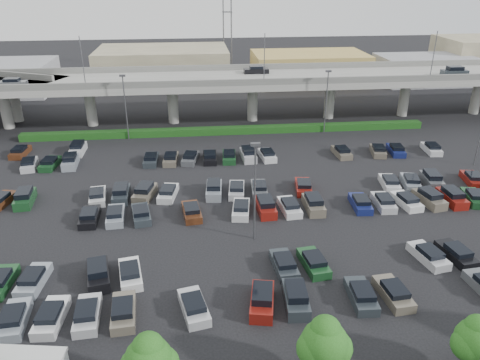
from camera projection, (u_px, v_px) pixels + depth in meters
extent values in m
plane|color=black|center=(245.00, 202.00, 54.72)|extent=(280.00, 280.00, 0.00)
cube|color=gray|center=(224.00, 81.00, 80.66)|extent=(150.00, 13.00, 1.10)
cube|color=#5C5C58|center=(227.00, 83.00, 74.57)|extent=(150.00, 0.50, 1.00)
cube|color=#5C5C58|center=(221.00, 67.00, 85.88)|extent=(150.00, 0.50, 1.00)
cylinder|color=gray|center=(6.00, 109.00, 78.75)|extent=(1.80, 1.80, 6.70)
cube|color=#5C5C58|center=(2.00, 90.00, 77.44)|extent=(2.60, 9.75, 0.50)
cylinder|color=gray|center=(91.00, 106.00, 80.09)|extent=(1.80, 1.80, 6.70)
cube|color=#5C5C58|center=(88.00, 88.00, 78.78)|extent=(2.60, 9.75, 0.50)
cylinder|color=gray|center=(173.00, 104.00, 81.42)|extent=(1.80, 1.80, 6.70)
cube|color=#5C5C58|center=(172.00, 86.00, 80.11)|extent=(2.60, 9.75, 0.50)
cylinder|color=gray|center=(253.00, 102.00, 82.76)|extent=(1.80, 1.80, 6.70)
cube|color=#5C5C58|center=(253.00, 84.00, 81.45)|extent=(2.60, 9.75, 0.50)
cylinder|color=gray|center=(330.00, 100.00, 84.09)|extent=(1.80, 1.80, 6.70)
cube|color=#5C5C58|center=(331.00, 82.00, 82.78)|extent=(2.60, 9.75, 0.50)
cylinder|color=gray|center=(404.00, 98.00, 85.42)|extent=(1.80, 1.80, 6.70)
cube|color=#5C5C58|center=(407.00, 81.00, 84.12)|extent=(2.60, 9.75, 0.50)
cylinder|color=gray|center=(477.00, 96.00, 86.76)|extent=(1.80, 1.80, 6.70)
cube|color=#5C5C58|center=(480.00, 79.00, 85.45)|extent=(2.60, 9.75, 0.50)
cube|color=#54575B|center=(12.00, 84.00, 74.31)|extent=(4.40, 1.82, 0.82)
cube|color=black|center=(12.00, 80.00, 74.04)|extent=(2.30, 1.60, 0.50)
cube|color=black|center=(256.00, 71.00, 83.55)|extent=(4.40, 1.82, 0.82)
cube|color=black|center=(256.00, 67.00, 83.29)|extent=(2.30, 1.60, 0.50)
cube|color=#2A3137|center=(454.00, 73.00, 81.31)|extent=(4.40, 1.82, 1.05)
cube|color=black|center=(455.00, 68.00, 80.97)|extent=(2.60, 1.60, 0.65)
cylinder|color=#4F5055|center=(83.00, 63.00, 71.16)|extent=(0.14, 0.14, 8.00)
cylinder|color=#4F5055|center=(264.00, 60.00, 73.82)|extent=(0.14, 0.14, 8.00)
cylinder|color=#4F5055|center=(433.00, 56.00, 76.49)|extent=(0.14, 0.14, 8.00)
cylinder|color=gray|center=(16.00, 103.00, 82.24)|extent=(1.60, 1.60, 6.70)
cube|color=#134113|center=(228.00, 130.00, 77.11)|extent=(66.00, 1.60, 1.10)
sphere|color=#215015|center=(148.00, 348.00, 28.08)|extent=(2.06, 2.06, 2.06)
sphere|color=#215015|center=(324.00, 343.00, 29.63)|extent=(3.07, 3.07, 3.07)
sphere|color=#215015|center=(334.00, 348.00, 30.01)|extent=(2.41, 2.41, 2.41)
sphere|color=#215015|center=(315.00, 349.00, 29.63)|extent=(2.41, 2.41, 2.41)
sphere|color=#215015|center=(325.00, 331.00, 29.37)|extent=(2.08, 2.08, 2.08)
sphere|color=#215015|center=(476.00, 340.00, 30.32)|extent=(2.79, 2.79, 2.79)
sphere|color=#215015|center=(468.00, 345.00, 30.32)|extent=(2.19, 2.19, 2.19)
sphere|color=#215015|center=(478.00, 329.00, 30.10)|extent=(1.89, 1.89, 1.89)
cube|color=#8A929E|center=(14.00, 320.00, 35.90)|extent=(2.16, 4.53, 0.82)
cube|color=black|center=(12.00, 315.00, 35.46)|extent=(1.78, 2.42, 0.50)
cube|color=white|center=(51.00, 317.00, 36.16)|extent=(2.09, 4.50, 0.82)
cube|color=black|center=(49.00, 313.00, 35.72)|extent=(1.74, 2.39, 0.50)
cube|color=silver|center=(88.00, 315.00, 36.43)|extent=(2.11, 4.51, 0.82)
cube|color=black|center=(86.00, 310.00, 35.98)|extent=(1.75, 2.40, 0.50)
cube|color=#696152|center=(124.00, 312.00, 36.69)|extent=(2.18, 4.54, 0.82)
cube|color=black|center=(122.00, 308.00, 36.25)|extent=(1.79, 2.43, 0.50)
cube|color=silver|center=(194.00, 308.00, 37.21)|extent=(2.72, 4.69, 0.82)
cube|color=black|center=(194.00, 303.00, 36.78)|extent=(2.06, 2.59, 0.50)
cube|color=maroon|center=(262.00, 302.00, 37.69)|extent=(2.63, 4.67, 1.05)
cube|color=black|center=(262.00, 293.00, 37.35)|extent=(2.07, 2.86, 0.65)
cube|color=#2A3137|center=(296.00, 299.00, 37.95)|extent=(2.11, 4.51, 1.05)
cube|color=black|center=(296.00, 291.00, 37.61)|extent=(1.77, 2.70, 0.65)
cube|color=#2A3137|center=(361.00, 296.00, 38.52)|extent=(2.01, 4.47, 0.82)
cube|color=black|center=(363.00, 291.00, 38.08)|extent=(1.70, 2.37, 0.50)
cube|color=#696152|center=(393.00, 294.00, 38.79)|extent=(2.18, 4.54, 0.82)
cube|color=black|center=(395.00, 289.00, 38.34)|extent=(1.79, 2.43, 0.50)
cube|color=#194722|center=(1.00, 283.00, 40.16)|extent=(1.99, 4.47, 0.82)
cube|color=#8A929E|center=(34.00, 281.00, 40.43)|extent=(2.22, 4.55, 0.82)
cube|color=black|center=(32.00, 276.00, 39.98)|extent=(1.81, 2.44, 0.50)
cube|color=black|center=(98.00, 275.00, 40.90)|extent=(2.67, 4.68, 1.05)
cube|color=black|center=(97.00, 268.00, 40.56)|extent=(2.09, 2.87, 0.65)
cube|color=white|center=(130.00, 275.00, 41.21)|extent=(2.57, 4.65, 0.82)
cube|color=black|center=(130.00, 270.00, 40.77)|extent=(1.99, 2.55, 0.50)
cube|color=#2A3137|center=(284.00, 265.00, 42.52)|extent=(2.12, 4.52, 0.82)
cube|color=black|center=(285.00, 260.00, 42.08)|extent=(1.76, 2.41, 0.50)
cube|color=#194722|center=(313.00, 263.00, 42.79)|extent=(2.35, 4.59, 0.82)
cube|color=black|center=(314.00, 259.00, 42.34)|extent=(1.87, 2.48, 0.50)
cube|color=silver|center=(428.00, 256.00, 43.83)|extent=(2.60, 4.66, 0.82)
cube|color=black|center=(430.00, 252.00, 43.39)|extent=(2.00, 2.56, 0.50)
cube|color=black|center=(456.00, 254.00, 44.10)|extent=(2.45, 4.62, 0.82)
cube|color=black|center=(458.00, 250.00, 43.66)|extent=(1.92, 2.51, 0.50)
cube|color=black|center=(90.00, 217.00, 50.64)|extent=(1.94, 4.45, 0.82)
cube|color=black|center=(89.00, 213.00, 50.20)|extent=(1.66, 2.34, 0.50)
cube|color=#8A929E|center=(116.00, 216.00, 50.90)|extent=(2.12, 4.51, 0.82)
cube|color=black|center=(115.00, 212.00, 50.46)|extent=(1.75, 2.40, 0.50)
cube|color=#2A3137|center=(141.00, 215.00, 51.17)|extent=(2.56, 4.65, 0.82)
cube|color=black|center=(141.00, 210.00, 50.73)|extent=(1.98, 2.54, 0.50)
cube|color=#522915|center=(192.00, 212.00, 51.69)|extent=(2.32, 4.58, 0.82)
cube|color=black|center=(191.00, 208.00, 51.25)|extent=(1.86, 2.47, 0.50)
cube|color=white|center=(241.00, 210.00, 52.21)|extent=(2.47, 4.63, 0.82)
cube|color=black|center=(241.00, 206.00, 51.77)|extent=(1.93, 2.52, 0.50)
cube|color=maroon|center=(265.00, 208.00, 52.43)|extent=(2.03, 4.48, 1.05)
cube|color=black|center=(266.00, 201.00, 52.09)|extent=(1.73, 2.68, 0.65)
cube|color=white|center=(289.00, 207.00, 52.74)|extent=(2.17, 4.53, 0.82)
cube|color=black|center=(290.00, 203.00, 52.30)|extent=(1.78, 2.42, 0.50)
cube|color=#696152|center=(313.00, 205.00, 52.95)|extent=(1.83, 4.40, 1.05)
cube|color=black|center=(314.00, 199.00, 52.61)|extent=(1.60, 2.60, 0.65)
cube|color=navy|center=(360.00, 204.00, 53.52)|extent=(2.12, 4.52, 0.82)
cube|color=black|center=(361.00, 200.00, 53.08)|extent=(1.76, 2.41, 0.50)
cube|color=silver|center=(383.00, 203.00, 53.79)|extent=(2.06, 4.49, 0.82)
cube|color=black|center=(385.00, 199.00, 53.34)|extent=(1.73, 2.38, 0.50)
cube|color=white|center=(406.00, 202.00, 54.05)|extent=(2.41, 4.61, 0.82)
cube|color=black|center=(408.00, 197.00, 53.61)|extent=(1.91, 2.50, 0.50)
cube|color=#696152|center=(429.00, 199.00, 54.26)|extent=(2.59, 4.66, 1.05)
cube|color=black|center=(430.00, 193.00, 53.92)|extent=(2.05, 2.85, 0.65)
cube|color=maroon|center=(452.00, 198.00, 54.53)|extent=(1.95, 4.45, 1.05)
cube|color=black|center=(453.00, 192.00, 54.18)|extent=(1.68, 2.65, 0.65)
cube|color=#194722|center=(474.00, 198.00, 54.84)|extent=(2.63, 4.67, 0.82)
cube|color=black|center=(476.00, 194.00, 54.40)|extent=(2.01, 2.56, 0.50)
cube|color=#522915|center=(1.00, 201.00, 54.12)|extent=(2.69, 4.68, 0.82)
cube|color=#194722|center=(25.00, 199.00, 54.33)|extent=(2.23, 4.55, 1.05)
cube|color=black|center=(24.00, 193.00, 53.99)|extent=(1.84, 2.74, 0.65)
cube|color=white|center=(98.00, 197.00, 55.16)|extent=(2.40, 4.61, 0.82)
cube|color=black|center=(97.00, 193.00, 54.72)|extent=(1.90, 2.49, 0.50)
cube|color=#2A3137|center=(121.00, 195.00, 55.38)|extent=(1.89, 4.43, 1.05)
cube|color=black|center=(121.00, 189.00, 55.04)|extent=(1.64, 2.63, 0.65)
cube|color=#696152|center=(145.00, 194.00, 55.64)|extent=(2.82, 4.71, 1.05)
cube|color=black|center=(144.00, 188.00, 55.30)|extent=(2.18, 2.91, 0.65)
cube|color=white|center=(168.00, 194.00, 55.95)|extent=(2.56, 4.65, 0.82)
cube|color=black|center=(168.00, 190.00, 55.51)|extent=(1.98, 2.54, 0.50)
cube|color=#8A929E|center=(214.00, 191.00, 56.43)|extent=(2.17, 4.53, 1.05)
cube|color=black|center=(214.00, 184.00, 56.09)|extent=(1.81, 2.72, 0.65)
cube|color=silver|center=(237.00, 190.00, 56.74)|extent=(2.34, 4.59, 0.82)
cube|color=black|center=(237.00, 186.00, 56.30)|extent=(1.87, 2.48, 0.50)
cube|color=#54575B|center=(259.00, 189.00, 57.00)|extent=(2.12, 4.51, 0.82)
cube|color=black|center=(259.00, 185.00, 56.56)|extent=(1.75, 2.40, 0.50)
cube|color=maroon|center=(303.00, 187.00, 57.52)|extent=(2.44, 4.62, 0.82)
cube|color=black|center=(304.00, 183.00, 57.08)|extent=(1.92, 2.51, 0.50)
cube|color=white|center=(389.00, 183.00, 58.57)|extent=(2.42, 4.61, 0.82)
cube|color=black|center=(391.00, 179.00, 58.13)|extent=(1.91, 2.50, 0.50)
cube|color=#8A929E|center=(410.00, 182.00, 58.83)|extent=(2.74, 4.69, 0.82)
cube|color=black|center=(412.00, 179.00, 58.40)|extent=(2.07, 2.59, 0.50)
cube|color=#54575B|center=(431.00, 181.00, 59.05)|extent=(2.33, 4.58, 1.05)
cube|color=black|center=(432.00, 175.00, 58.71)|extent=(1.90, 2.77, 0.65)
cube|color=maroon|center=(472.00, 180.00, 59.62)|extent=(2.56, 4.65, 0.82)
cube|color=black|center=(474.00, 176.00, 59.18)|extent=(1.98, 2.54, 0.50)
cube|color=silver|center=(29.00, 165.00, 64.07)|extent=(2.54, 4.64, 0.82)
cube|color=black|center=(28.00, 161.00, 63.63)|extent=(1.97, 2.54, 0.50)
cube|color=#194722|center=(50.00, 164.00, 64.33)|extent=(2.22, 4.55, 0.82)
cube|color=black|center=(49.00, 160.00, 63.89)|extent=(1.81, 2.44, 0.50)
cube|color=#8A929E|center=(71.00, 162.00, 64.55)|extent=(2.10, 4.51, 1.05)
cube|color=black|center=(70.00, 157.00, 64.20)|extent=(1.77, 2.70, 0.65)
cube|color=#2A3137|center=(151.00, 160.00, 65.64)|extent=(2.02, 4.48, 0.82)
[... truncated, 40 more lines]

